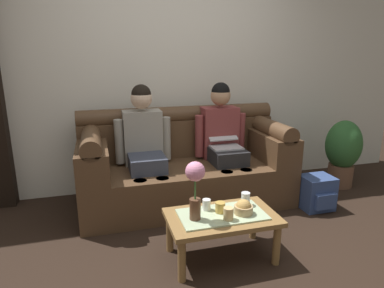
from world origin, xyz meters
TOP-DOWN VIEW (x-y plane):
  - ground_plane at (0.00, 0.00)m, footprint 14.00×14.00m
  - back_wall_patterned at (0.00, 1.70)m, footprint 6.00×0.12m
  - couch at (0.00, 1.17)m, footprint 2.10×0.88m
  - person_left at (-0.41, 1.17)m, footprint 0.56×0.67m
  - person_right at (0.41, 1.17)m, footprint 0.56×0.67m
  - coffee_table at (0.00, 0.09)m, footprint 0.82×0.48m
  - flower_vase at (-0.21, 0.06)m, footprint 0.14×0.14m
  - snack_bowl at (0.15, 0.05)m, footprint 0.14×0.14m
  - cup_near_left at (-0.01, 0.11)m, footprint 0.07×0.07m
  - cup_near_right at (0.01, -0.01)m, footprint 0.07×0.07m
  - cup_far_center at (-0.09, 0.18)m, footprint 0.06×0.06m
  - cup_far_left at (0.23, 0.18)m, footprint 0.07×0.07m
  - backpack_right at (1.21, 0.61)m, footprint 0.31×0.30m
  - potted_plant at (1.85, 1.06)m, footprint 0.40×0.40m

SIDE VIEW (x-z plane):
  - ground_plane at x=0.00m, z-range 0.00..0.00m
  - backpack_right at x=1.21m, z-range 0.00..0.33m
  - coffee_table at x=0.00m, z-range 0.12..0.48m
  - couch at x=0.00m, z-range -0.11..0.86m
  - cup_near_left at x=-0.01m, z-range 0.36..0.44m
  - cup_far_center at x=-0.09m, z-range 0.36..0.45m
  - snack_bowl at x=0.15m, z-range 0.35..0.46m
  - cup_near_right at x=0.01m, z-range 0.36..0.45m
  - cup_far_left at x=0.23m, z-range 0.36..0.46m
  - potted_plant at x=1.85m, z-range 0.04..0.82m
  - flower_vase at x=-0.21m, z-range 0.43..0.86m
  - person_right at x=0.41m, z-range 0.05..1.27m
  - person_left at x=-0.41m, z-range 0.05..1.27m
  - back_wall_patterned at x=0.00m, z-range 0.00..2.90m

